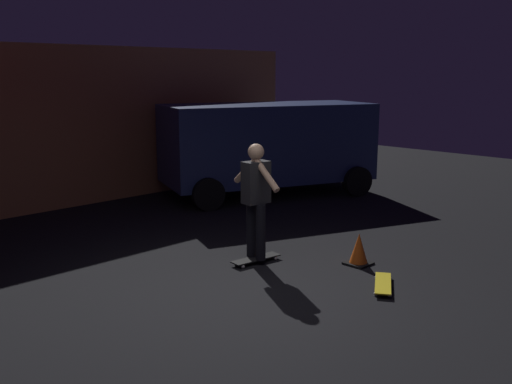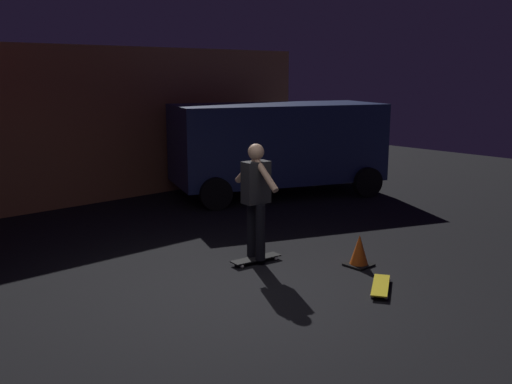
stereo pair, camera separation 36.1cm
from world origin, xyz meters
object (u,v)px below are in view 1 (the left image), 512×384
at_px(parked_van, 268,143).
at_px(traffic_cone, 359,250).
at_px(skateboard_ridden, 256,259).
at_px(skater, 256,193).
at_px(skateboard_spare, 383,284).

distance_m(parked_van, traffic_cone, 5.15).
bearing_deg(skateboard_ridden, traffic_cone, -47.65).
bearing_deg(traffic_cone, skater, 132.35).
relative_size(parked_van, skateboard_spare, 6.51).
distance_m(skateboard_spare, skater, 2.15).
relative_size(skateboard_ridden, skateboard_spare, 1.04).
bearing_deg(skateboard_ridden, parked_van, 42.19).
bearing_deg(skateboard_spare, skater, 103.90).
bearing_deg(traffic_cone, skateboard_spare, -125.03).
height_order(skateboard_spare, skater, skater).
xyz_separation_m(skateboard_ridden, skater, (0.00, 0.00, 0.98)).
bearing_deg(skateboard_spare, traffic_cone, 54.97).
bearing_deg(skater, skateboard_ridden, -153.43).
relative_size(skateboard_ridden, skater, 0.48).
xyz_separation_m(skateboard_ridden, traffic_cone, (1.00, -1.09, 0.16)).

